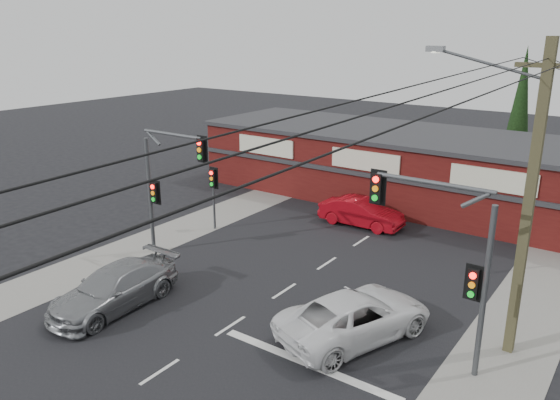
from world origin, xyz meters
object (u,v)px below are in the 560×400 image
Objects in this scene: silver_suv at (114,288)px; utility_pole at (525,194)px; shop_building at (409,166)px; white_suv at (355,316)px; red_sedan at (361,212)px.

utility_pole is at bearing 21.94° from silver_suv.
silver_suv is 19.97m from shop_building.
silver_suv is 0.54× the size of utility_pole.
white_suv is 0.57× the size of utility_pole.
silver_suv is at bearing 164.78° from red_sedan.
shop_building is (3.53, 19.61, 1.35)m from silver_suv.
white_suv is at bearing -154.06° from utility_pole.
red_sedan is (-5.03, 10.15, -0.04)m from white_suv.
shop_building reaches higher than silver_suv.
white_suv is 0.21× the size of shop_building.
silver_suv is at bearing -156.46° from utility_pole.
white_suv is 1.06× the size of silver_suv.
utility_pole is (9.46, -7.99, 4.65)m from red_sedan.
utility_pole reaches higher than red_sedan.
shop_building is (-4.92, 16.16, 1.34)m from white_suv.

